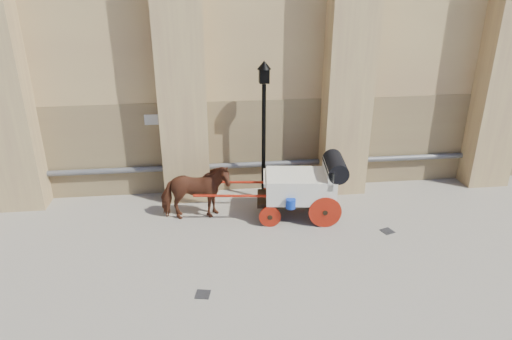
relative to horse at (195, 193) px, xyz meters
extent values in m
plane|color=gray|center=(0.74, -2.13, -0.83)|extent=(90.00, 90.00, 0.00)
cube|color=olive|center=(2.74, 2.02, 0.67)|extent=(44.00, 0.35, 3.00)
cylinder|color=#59595B|center=(2.74, 1.75, 0.07)|extent=(42.00, 0.18, 0.18)
cube|color=beige|center=(-1.26, 1.84, 1.67)|extent=(0.42, 0.04, 0.32)
imported|color=#592816|center=(0.00, 0.00, 0.00)|extent=(2.00, 0.97, 1.66)
cube|color=black|center=(2.90, -0.18, -0.27)|extent=(2.37, 1.30, 0.12)
cube|color=silver|center=(3.01, -0.19, 0.14)|extent=(2.10, 1.52, 0.72)
cube|color=silver|center=(3.77, -0.29, 0.56)|extent=(0.31, 1.29, 0.56)
cube|color=silver|center=(2.14, -0.09, 0.40)|extent=(0.50, 1.17, 0.10)
cylinder|color=black|center=(3.97, -0.32, 0.76)|extent=(0.73, 1.35, 0.58)
cylinder|color=#9E1B0B|center=(3.59, -0.91, -0.37)|extent=(0.92, 0.18, 0.92)
cylinder|color=#9E1B0B|center=(3.75, 0.35, -0.37)|extent=(0.92, 0.18, 0.92)
cylinder|color=#9E1B0B|center=(2.06, -0.72, -0.52)|extent=(0.62, 0.14, 0.62)
cylinder|color=#9E1B0B|center=(2.22, 0.55, -0.52)|extent=(0.62, 0.14, 0.62)
cylinder|color=#9E1B0B|center=(1.16, -0.43, 0.04)|extent=(2.45, 0.38, 0.07)
cylinder|color=#9E1B0B|center=(1.28, 0.49, 0.04)|extent=(2.45, 0.38, 0.07)
cylinder|color=#0C32AE|center=(2.61, -0.87, -0.06)|extent=(0.27, 0.27, 0.27)
cylinder|color=black|center=(2.11, 1.09, 1.00)|extent=(0.12, 0.12, 3.66)
cone|color=black|center=(2.11, 1.09, -0.65)|extent=(0.37, 0.37, 0.37)
cube|color=black|center=(2.11, 1.09, 3.09)|extent=(0.29, 0.29, 0.43)
cone|color=black|center=(2.11, 1.09, 3.39)|extent=(0.41, 0.41, 0.24)
cube|color=black|center=(0.14, -3.52, -0.82)|extent=(0.38, 0.38, 0.01)
cube|color=black|center=(5.27, -1.37, -0.82)|extent=(0.41, 0.41, 0.01)
camera|label=1|loc=(0.36, -11.87, 5.69)|focal=32.00mm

